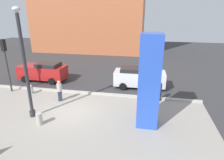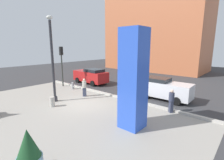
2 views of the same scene
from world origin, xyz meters
The scene contains 12 objects.
ground_plane centered at (0.00, 4.00, 0.00)m, with size 60.00×60.00×0.00m, color #38383A.
plaza_pavement centered at (0.00, -2.00, 0.00)m, with size 18.00×10.00×0.02m, color #9E998E.
curb_strip centered at (0.00, 3.12, 0.08)m, with size 18.00×0.24×0.16m, color #B7B2A8.
lamp_post centered at (-2.22, -0.99, 3.24)m, with size 0.44×0.44×6.64m.
art_pillar_blue centered at (4.99, -0.53, 2.67)m, with size 1.19×1.19×5.34m, color blue.
fire_hydrant centered at (-4.38, 2.33, 0.37)m, with size 0.36×0.26×0.75m.
concrete_bollard centered at (-1.26, -1.78, 0.38)m, with size 0.36×0.36×0.75m, color #B2ADA3.
traffic_light_far_side centered at (-6.30, 2.41, 2.94)m, with size 0.28×0.42×4.35m.
car_curb_west centered at (-5.02, 5.45, 0.92)m, with size 4.55×2.11×1.79m.
car_curb_east centered at (4.16, 5.34, 0.92)m, with size 4.40×2.00×1.78m.
pedestrian_on_sidewalk centered at (5.81, 2.87, 0.88)m, with size 0.51×0.51×1.60m.
pedestrian_crossing centered at (-1.46, 1.46, 0.89)m, with size 0.50×0.50×1.61m.
Camera 1 is at (4.83, -10.73, 6.38)m, focal length 30.84 mm.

